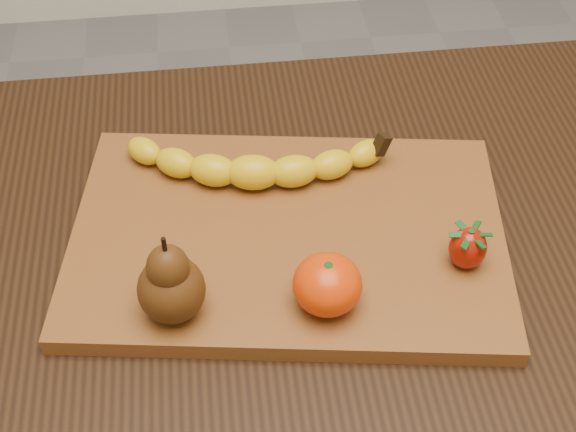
{
  "coord_description": "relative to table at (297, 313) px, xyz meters",
  "views": [
    {
      "loc": [
        -0.08,
        -0.55,
        1.39
      ],
      "look_at": [
        -0.01,
        0.02,
        0.8
      ],
      "focal_mm": 50.0,
      "sensor_mm": 36.0,
      "label": 1
    }
  ],
  "objects": [
    {
      "name": "table",
      "position": [
        0.0,
        0.0,
        0.0
      ],
      "size": [
        1.0,
        0.7,
        0.76
      ],
      "color": "black",
      "rests_on": "ground"
    },
    {
      "name": "cutting_board",
      "position": [
        -0.01,
        0.02,
        0.11
      ],
      "size": [
        0.49,
        0.37,
        0.02
      ],
      "primitive_type": "cube",
      "rotation": [
        0.0,
        0.0,
        -0.16
      ],
      "color": "brown",
      "rests_on": "table"
    },
    {
      "name": "banana",
      "position": [
        -0.04,
        0.09,
        0.14
      ],
      "size": [
        0.26,
        0.1,
        0.04
      ],
      "primitive_type": null,
      "rotation": [
        0.0,
        0.0,
        -0.14
      ],
      "color": "yellow",
      "rests_on": "cutting_board"
    },
    {
      "name": "pear",
      "position": [
        -0.13,
        -0.07,
        0.17
      ],
      "size": [
        0.08,
        0.08,
        0.1
      ],
      "primitive_type": null,
      "rotation": [
        0.0,
        0.0,
        -0.3
      ],
      "color": "#48270B",
      "rests_on": "cutting_board"
    },
    {
      "name": "mandarin",
      "position": [
        0.02,
        -0.08,
        0.15
      ],
      "size": [
        0.08,
        0.08,
        0.06
      ],
      "primitive_type": "ellipsoid",
      "rotation": [
        0.0,
        0.0,
        -0.23
      ],
      "color": "red",
      "rests_on": "cutting_board"
    },
    {
      "name": "strawberry",
      "position": [
        0.16,
        -0.05,
        0.14
      ],
      "size": [
        0.04,
        0.04,
        0.05
      ],
      "primitive_type": null,
      "rotation": [
        0.0,
        0.0,
        -0.13
      ],
      "color": "#921003",
      "rests_on": "cutting_board"
    }
  ]
}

